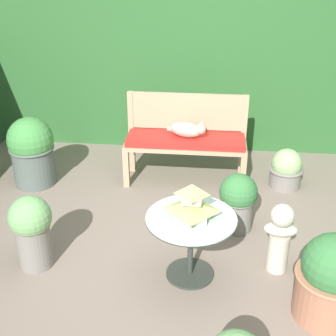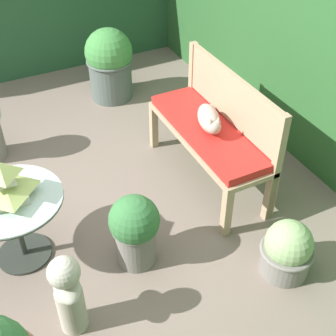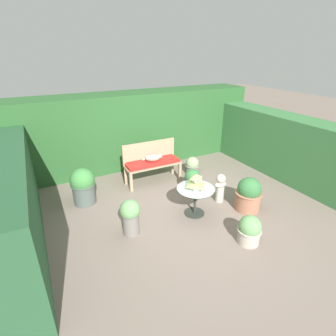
{
  "view_description": "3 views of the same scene",
  "coord_description": "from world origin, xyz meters",
  "px_view_note": "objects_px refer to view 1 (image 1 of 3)",
  "views": [
    {
      "loc": [
        0.17,
        -3.2,
        2.44
      ],
      "look_at": [
        -0.2,
        0.44,
        0.56
      ],
      "focal_mm": 50.0,
      "sensor_mm": 36.0,
      "label": 1
    },
    {
      "loc": [
        2.41,
        -0.36,
        2.55
      ],
      "look_at": [
        0.07,
        0.82,
        0.39
      ],
      "focal_mm": 50.0,
      "sensor_mm": 36.0,
      "label": 2
    },
    {
      "loc": [
        -2.29,
        -3.73,
        2.8
      ],
      "look_at": [
        0.01,
        0.71,
        0.54
      ],
      "focal_mm": 28.0,
      "sensor_mm": 36.0,
      "label": 3
    }
  ],
  "objects_px": {
    "pagoda_birdhouse": "(192,203)",
    "potted_plant_bench_left": "(286,169)",
    "patio_table": "(191,230)",
    "cat": "(187,130)",
    "garden_bench": "(185,144)",
    "garden_bust": "(280,236)",
    "potted_plant_hedge_corner": "(238,200)",
    "potted_plant_table_near": "(332,279)",
    "potted_plant_bench_right": "(32,229)",
    "potted_plant_table_far": "(32,151)"
  },
  "relations": [
    {
      "from": "potted_plant_table_near",
      "to": "potted_plant_bench_left",
      "type": "bearing_deg",
      "value": 92.04
    },
    {
      "from": "pagoda_birdhouse",
      "to": "potted_plant_table_far",
      "type": "height_order",
      "value": "pagoda_birdhouse"
    },
    {
      "from": "pagoda_birdhouse",
      "to": "garden_bust",
      "type": "relative_size",
      "value": 0.53
    },
    {
      "from": "pagoda_birdhouse",
      "to": "potted_plant_hedge_corner",
      "type": "bearing_deg",
      "value": 61.16
    },
    {
      "from": "patio_table",
      "to": "cat",
      "type": "bearing_deg",
      "value": 94.9
    },
    {
      "from": "potted_plant_hedge_corner",
      "to": "patio_table",
      "type": "bearing_deg",
      "value": -118.84
    },
    {
      "from": "garden_bench",
      "to": "cat",
      "type": "bearing_deg",
      "value": -10.59
    },
    {
      "from": "garden_bust",
      "to": "potted_plant_hedge_corner",
      "type": "bearing_deg",
      "value": 120.89
    },
    {
      "from": "cat",
      "to": "patio_table",
      "type": "bearing_deg",
      "value": -67.52
    },
    {
      "from": "pagoda_birdhouse",
      "to": "potted_plant_bench_left",
      "type": "height_order",
      "value": "pagoda_birdhouse"
    },
    {
      "from": "garden_bust",
      "to": "potted_plant_bench_right",
      "type": "bearing_deg",
      "value": -174.4
    },
    {
      "from": "garden_bench",
      "to": "potted_plant_table_near",
      "type": "height_order",
      "value": "potted_plant_table_near"
    },
    {
      "from": "pagoda_birdhouse",
      "to": "potted_plant_table_near",
      "type": "relative_size",
      "value": 0.47
    },
    {
      "from": "patio_table",
      "to": "potted_plant_table_far",
      "type": "relative_size",
      "value": 0.93
    },
    {
      "from": "potted_plant_bench_right",
      "to": "pagoda_birdhouse",
      "type": "bearing_deg",
      "value": -0.23
    },
    {
      "from": "pagoda_birdhouse",
      "to": "patio_table",
      "type": "bearing_deg",
      "value": -82.87
    },
    {
      "from": "cat",
      "to": "potted_plant_hedge_corner",
      "type": "relative_size",
      "value": 0.77
    },
    {
      "from": "potted_plant_table_near",
      "to": "patio_table",
      "type": "bearing_deg",
      "value": 161.34
    },
    {
      "from": "cat",
      "to": "patio_table",
      "type": "height_order",
      "value": "cat"
    },
    {
      "from": "potted_plant_bench_left",
      "to": "potted_plant_table_near",
      "type": "xyz_separation_m",
      "value": [
        0.07,
        -1.87,
        0.12
      ]
    },
    {
      "from": "cat",
      "to": "potted_plant_hedge_corner",
      "type": "height_order",
      "value": "cat"
    },
    {
      "from": "patio_table",
      "to": "pagoda_birdhouse",
      "type": "distance_m",
      "value": 0.23
    },
    {
      "from": "potted_plant_hedge_corner",
      "to": "potted_plant_table_near",
      "type": "bearing_deg",
      "value": -59.45
    },
    {
      "from": "cat",
      "to": "garden_bust",
      "type": "distance_m",
      "value": 1.64
    },
    {
      "from": "potted_plant_hedge_corner",
      "to": "potted_plant_table_near",
      "type": "xyz_separation_m",
      "value": [
        0.6,
        -1.02,
        0.02
      ]
    },
    {
      "from": "potted_plant_hedge_corner",
      "to": "potted_plant_table_far",
      "type": "distance_m",
      "value": 2.21
    },
    {
      "from": "pagoda_birdhouse",
      "to": "potted_plant_table_far",
      "type": "distance_m",
      "value": 2.21
    },
    {
      "from": "pagoda_birdhouse",
      "to": "potted_plant_table_near",
      "type": "bearing_deg",
      "value": -18.66
    },
    {
      "from": "cat",
      "to": "potted_plant_bench_right",
      "type": "height_order",
      "value": "cat"
    },
    {
      "from": "patio_table",
      "to": "potted_plant_bench_left",
      "type": "xyz_separation_m",
      "value": [
        0.91,
        1.54,
        -0.23
      ]
    },
    {
      "from": "patio_table",
      "to": "potted_plant_hedge_corner",
      "type": "height_order",
      "value": "potted_plant_hedge_corner"
    },
    {
      "from": "garden_bench",
      "to": "garden_bust",
      "type": "height_order",
      "value": "garden_bust"
    },
    {
      "from": "garden_bench",
      "to": "patio_table",
      "type": "xyz_separation_m",
      "value": [
        0.15,
        -1.54,
        -0.02
      ]
    },
    {
      "from": "potted_plant_hedge_corner",
      "to": "cat",
      "type": "bearing_deg",
      "value": 120.95
    },
    {
      "from": "garden_bench",
      "to": "cat",
      "type": "distance_m",
      "value": 0.16
    },
    {
      "from": "potted_plant_bench_right",
      "to": "potted_plant_table_near",
      "type": "height_order",
      "value": "potted_plant_table_near"
    },
    {
      "from": "cat",
      "to": "potted_plant_table_far",
      "type": "distance_m",
      "value": 1.63
    },
    {
      "from": "cat",
      "to": "potted_plant_table_near",
      "type": "height_order",
      "value": "cat"
    },
    {
      "from": "patio_table",
      "to": "potted_plant_bench_right",
      "type": "distance_m",
      "value": 1.25
    },
    {
      "from": "garden_bust",
      "to": "potted_plant_bench_left",
      "type": "distance_m",
      "value": 1.42
    },
    {
      "from": "patio_table",
      "to": "garden_bust",
      "type": "xyz_separation_m",
      "value": [
        0.68,
        0.14,
        -0.1
      ]
    },
    {
      "from": "patio_table",
      "to": "pagoda_birdhouse",
      "type": "height_order",
      "value": "pagoda_birdhouse"
    },
    {
      "from": "cat",
      "to": "potted_plant_table_far",
      "type": "xyz_separation_m",
      "value": [
        -1.6,
        -0.21,
        -0.22
      ]
    },
    {
      "from": "potted_plant_bench_right",
      "to": "garden_bust",
      "type": "bearing_deg",
      "value": 4.14
    },
    {
      "from": "garden_bench",
      "to": "potted_plant_hedge_corner",
      "type": "relative_size",
      "value": 2.33
    },
    {
      "from": "pagoda_birdhouse",
      "to": "potted_plant_table_far",
      "type": "relative_size",
      "value": 0.42
    },
    {
      "from": "cat",
      "to": "potted_plant_bench_left",
      "type": "height_order",
      "value": "cat"
    },
    {
      "from": "garden_bench",
      "to": "patio_table",
      "type": "distance_m",
      "value": 1.55
    },
    {
      "from": "potted_plant_hedge_corner",
      "to": "potted_plant_bench_right",
      "type": "distance_m",
      "value": 1.76
    },
    {
      "from": "pagoda_birdhouse",
      "to": "potted_plant_bench_right",
      "type": "height_order",
      "value": "pagoda_birdhouse"
    }
  ]
}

